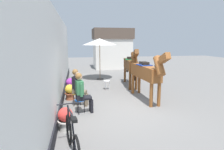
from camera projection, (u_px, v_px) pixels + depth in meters
name	position (u px, v px, depth m)	size (l,w,h in m)	color
ground_plane	(113.00, 89.00, 9.69)	(40.00, 40.00, 0.00)	slate
pub_facade_wall	(57.00, 63.00, 7.50)	(0.34, 14.00, 3.40)	white
distant_cottage	(112.00, 48.00, 17.04)	(3.40, 2.60, 3.50)	silver
seated_visitor_near	(82.00, 91.00, 6.28)	(0.61, 0.48, 1.39)	#194C99
seated_visitor_far	(78.00, 85.00, 7.07)	(0.61, 0.48, 1.39)	gold
saddled_horse_near	(146.00, 72.00, 7.69)	(0.56, 3.00, 2.06)	brown
saddled_horse_far	(131.00, 65.00, 10.18)	(0.70, 2.99, 2.06)	brown
flower_planter_nearest	(65.00, 118.00, 5.14)	(0.43, 0.43, 0.64)	beige
flower_planter_inner_far	(70.00, 92.00, 7.88)	(0.43, 0.43, 0.64)	#A85638
flower_planter_farthest	(70.00, 84.00, 9.24)	(0.43, 0.43, 0.64)	beige
leaning_bicycle	(72.00, 138.00, 3.96)	(0.51, 1.74, 1.02)	black
cafe_parasol	(100.00, 42.00, 11.66)	(2.10, 2.10, 2.58)	black
spare_stool_white	(107.00, 82.00, 9.51)	(0.32, 0.32, 0.46)	white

